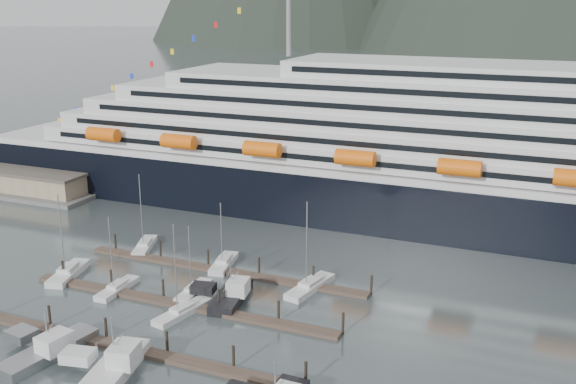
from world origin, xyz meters
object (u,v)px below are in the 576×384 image
object	(u,v)px
sailboat_d	(182,312)
trawler_a	(48,349)
warehouse	(16,177)
sailboat_f	(224,264)
trawler_b	(114,366)
trawler_e	(230,295)
sailboat_g	(310,287)
sailboat_a	(68,274)
sailboat_b	(117,289)
cruise_ship	(489,164)
sailboat_c	(194,291)
sailboat_e	(145,246)

from	to	relation	value
sailboat_d	trawler_a	size ratio (longest dim) A/B	1.03
warehouse	sailboat_f	bearing A→B (deg)	-19.72
trawler_b	trawler_e	bearing A→B (deg)	-20.20
sailboat_g	trawler_b	bearing A→B (deg)	168.21
warehouse	trawler_a	distance (m)	82.80
sailboat_a	trawler_b	world-z (taller)	sailboat_a
sailboat_a	sailboat_f	bearing A→B (deg)	-72.04
sailboat_d	sailboat_b	bearing A→B (deg)	89.29
warehouse	trawler_a	xyz separation A→B (m)	(60.06, -56.98, -1.35)
sailboat_d	trawler_e	size ratio (longest dim) A/B	1.21
cruise_ship	sailboat_f	size ratio (longest dim) A/B	18.52
sailboat_a	trawler_a	bearing A→B (deg)	-159.82
cruise_ship	trawler_e	distance (m)	56.89
sailboat_c	trawler_e	size ratio (longest dim) A/B	0.98
sailboat_d	sailboat_e	world-z (taller)	sailboat_e
sailboat_d	trawler_e	xyz separation A→B (m)	(3.95, 6.42, 0.50)
trawler_a	sailboat_c	bearing A→B (deg)	-8.86
sailboat_d	warehouse	bearing A→B (deg)	71.03
sailboat_e	trawler_b	size ratio (longest dim) A/B	1.11
warehouse	sailboat_c	world-z (taller)	sailboat_c
sailboat_b	warehouse	bearing A→B (deg)	54.16
sailboat_a	sailboat_f	size ratio (longest dim) A/B	1.24
cruise_ship	sailboat_e	distance (m)	63.84
sailboat_b	trawler_e	world-z (taller)	sailboat_b
sailboat_a	trawler_b	size ratio (longest dim) A/B	1.13
sailboat_b	sailboat_f	xyz separation A→B (m)	(9.88, 14.60, 0.01)
trawler_a	cruise_ship	bearing A→B (deg)	-22.07
cruise_ship	warehouse	xyz separation A→B (m)	(-102.03, -12.94, -9.79)
sailboat_b	sailboat_g	xyz separation A→B (m)	(25.91, 11.54, 0.03)
sailboat_a	sailboat_c	world-z (taller)	sailboat_a
sailboat_b	trawler_b	size ratio (longest dim) A/B	0.98
sailboat_c	trawler_a	xyz separation A→B (m)	(-7.11, -22.19, 0.51)
warehouse	trawler_e	distance (m)	80.95
warehouse	sailboat_g	xyz separation A→B (m)	(82.20, -26.79, -1.82)
sailboat_b	sailboat_c	distance (m)	11.44
sailboat_f	sailboat_g	size ratio (longest dim) A/B	0.79
trawler_b	sailboat_f	bearing A→B (deg)	-5.50
warehouse	trawler_b	distance (m)	90.11
cruise_ship	sailboat_d	bearing A→B (deg)	-121.28
warehouse	sailboat_f	xyz separation A→B (m)	(66.17, -23.72, -1.84)
trawler_b	sailboat_b	bearing A→B (deg)	24.10
warehouse	sailboat_c	size ratio (longest dim) A/B	4.16
sailboat_d	sailboat_f	distance (m)	17.71
warehouse	trawler_e	world-z (taller)	trawler_e
sailboat_d	sailboat_a	bearing A→B (deg)	90.90
sailboat_a	trawler_e	xyz separation A→B (m)	(27.18, 1.95, 0.46)
sailboat_g	trawler_a	distance (m)	37.44
sailboat_a	sailboat_d	distance (m)	23.65
trawler_e	sailboat_f	bearing A→B (deg)	21.61
sailboat_d	sailboat_e	distance (m)	27.18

